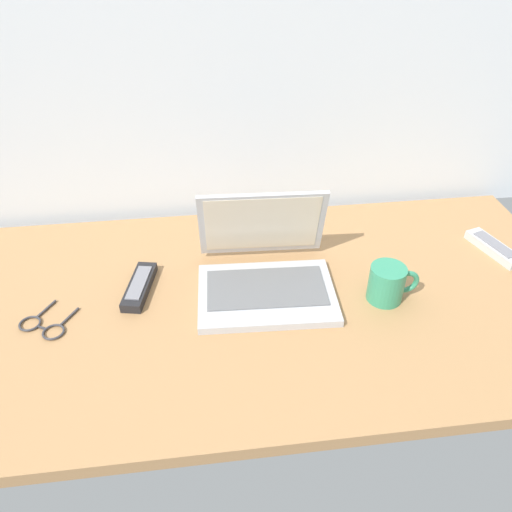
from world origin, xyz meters
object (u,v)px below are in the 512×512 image
(coffee_mug, at_px, (388,283))
(remote_control_near, at_px, (139,286))
(laptop, at_px, (265,270))
(remote_control_far, at_px, (494,248))
(eyeglasses, at_px, (43,327))

(coffee_mug, height_order, remote_control_near, coffee_mug)
(laptop, xyz_separation_m, remote_control_near, (-0.29, 0.02, -0.03))
(laptop, height_order, remote_control_near, laptop)
(laptop, xyz_separation_m, remote_control_far, (0.60, 0.06, -0.03))
(remote_control_near, xyz_separation_m, eyeglasses, (-0.20, -0.10, -0.01))
(remote_control_far, height_order, eyeglasses, remote_control_far)
(coffee_mug, bearing_deg, laptop, 163.22)
(eyeglasses, bearing_deg, remote_control_far, 7.43)
(coffee_mug, height_order, remote_control_far, coffee_mug)
(laptop, relative_size, eyeglasses, 2.37)
(remote_control_near, height_order, eyeglasses, remote_control_near)
(remote_control_far, relative_size, eyeglasses, 1.23)
(coffee_mug, bearing_deg, remote_control_near, 170.04)
(remote_control_near, distance_m, remote_control_far, 0.90)
(eyeglasses, bearing_deg, remote_control_near, 26.84)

